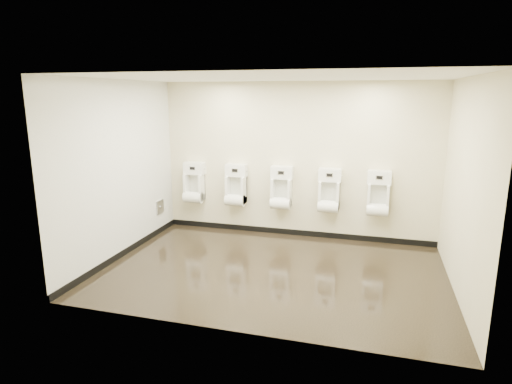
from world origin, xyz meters
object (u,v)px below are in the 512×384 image
Objects in this scene: urinal_4 at (378,197)px; urinal_2 at (281,191)px; urinal_1 at (236,188)px; urinal_3 at (329,194)px; access_panel at (160,207)px; urinal_0 at (194,186)px.

urinal_2 is at bearing 180.00° from urinal_4.
urinal_1 is 0.87m from urinal_2.
urinal_2 is at bearing 0.00° from urinal_1.
urinal_3 is 0.84m from urinal_4.
urinal_1 reaches higher than access_panel.
urinal_0 is 1.72m from urinal_2.
urinal_2 is at bearing 0.00° from urinal_0.
urinal_2 is 0.86m from urinal_3.
urinal_3 is at bearing 0.00° from urinal_2.
urinal_1 and urinal_4 have the same top height.
urinal_1 is (0.85, 0.00, 0.00)m from urinal_0.
urinal_0 is (0.53, 0.41, 0.36)m from access_panel.
urinal_4 is at bearing 0.00° from urinal_0.
urinal_0 and urinal_3 have the same top height.
urinal_2 is at bearing 10.45° from access_panel.
urinal_2 is (2.25, 0.41, 0.36)m from access_panel.
urinal_3 is at bearing 180.00° from urinal_4.
urinal_0 is 2.58m from urinal_3.
access_panel is 0.76m from urinal_0.
urinal_2 is 1.00× the size of urinal_4.
urinal_0 is at bearing 180.00° from urinal_3.
access_panel is 3.98m from urinal_4.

